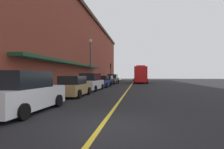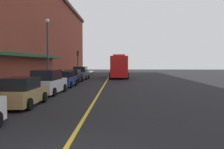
{
  "view_description": "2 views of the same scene",
  "coord_description": "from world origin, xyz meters",
  "px_view_note": "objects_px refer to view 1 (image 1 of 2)",
  "views": [
    {
      "loc": [
        1.22,
        -5.68,
        1.69
      ],
      "look_at": [
        -2.2,
        17.05,
        1.78
      ],
      "focal_mm": 28.23,
      "sensor_mm": 36.0,
      "label": 1
    },
    {
      "loc": [
        1.49,
        -5.64,
        2.46
      ],
      "look_at": [
        1.01,
        14.78,
        1.45
      ],
      "focal_mm": 39.02,
      "sensor_mm": 36.0,
      "label": 2
    }
  ],
  "objects_px": {
    "parked_car_1": "(74,87)",
    "parking_meter_1": "(81,81)",
    "parked_car_5": "(113,79)",
    "parking_meter_0": "(86,80)",
    "parked_car_2": "(91,82)",
    "street_lamp_left": "(90,57)",
    "parked_car_3": "(102,82)",
    "fire_truck": "(140,75)",
    "parked_car_4": "(108,81)",
    "traffic_light_near": "(111,69)",
    "parked_car_0": "(26,93)"
  },
  "relations": [
    {
      "from": "parked_car_0",
      "to": "parking_meter_1",
      "type": "xyz_separation_m",
      "value": [
        -1.45,
        12.12,
        0.19
      ]
    },
    {
      "from": "parking_meter_0",
      "to": "fire_truck",
      "type": "bearing_deg",
      "value": 68.48
    },
    {
      "from": "parked_car_0",
      "to": "street_lamp_left",
      "type": "distance_m",
      "value": 18.81
    },
    {
      "from": "parked_car_2",
      "to": "parked_car_5",
      "type": "height_order",
      "value": "parked_car_2"
    },
    {
      "from": "parked_car_5",
      "to": "street_lamp_left",
      "type": "xyz_separation_m",
      "value": [
        -2.0,
        -9.85,
        3.53
      ]
    },
    {
      "from": "parked_car_1",
      "to": "parking_meter_1",
      "type": "height_order",
      "value": "parked_car_1"
    },
    {
      "from": "parked_car_1",
      "to": "parking_meter_0",
      "type": "xyz_separation_m",
      "value": [
        -1.4,
        7.78,
        0.29
      ]
    },
    {
      "from": "parked_car_2",
      "to": "street_lamp_left",
      "type": "relative_size",
      "value": 0.71
    },
    {
      "from": "parked_car_3",
      "to": "fire_truck",
      "type": "xyz_separation_m",
      "value": [
        5.52,
        14.39,
        0.98
      ]
    },
    {
      "from": "parked_car_0",
      "to": "parked_car_3",
      "type": "xyz_separation_m",
      "value": [
        0.01,
        17.23,
        -0.11
      ]
    },
    {
      "from": "parked_car_2",
      "to": "fire_truck",
      "type": "bearing_deg",
      "value": -13.67
    },
    {
      "from": "parked_car_4",
      "to": "street_lamp_left",
      "type": "relative_size",
      "value": 0.63
    },
    {
      "from": "parked_car_3",
      "to": "parking_meter_1",
      "type": "xyz_separation_m",
      "value": [
        -1.46,
        -5.11,
        0.29
      ]
    },
    {
      "from": "parked_car_1",
      "to": "parked_car_5",
      "type": "relative_size",
      "value": 0.9
    },
    {
      "from": "parked_car_5",
      "to": "fire_truck",
      "type": "bearing_deg",
      "value": -57.67
    },
    {
      "from": "parked_car_0",
      "to": "parked_car_2",
      "type": "bearing_deg",
      "value": 0.96
    },
    {
      "from": "parked_car_1",
      "to": "parked_car_4",
      "type": "bearing_deg",
      "value": 0.18
    },
    {
      "from": "fire_truck",
      "to": "parked_car_1",
      "type": "bearing_deg",
      "value": -13.05
    },
    {
      "from": "parked_car_5",
      "to": "fire_truck",
      "type": "relative_size",
      "value": 0.5
    },
    {
      "from": "parked_car_0",
      "to": "parked_car_1",
      "type": "height_order",
      "value": "parked_car_0"
    },
    {
      "from": "parked_car_4",
      "to": "parked_car_5",
      "type": "distance_m",
      "value": 5.69
    },
    {
      "from": "parked_car_4",
      "to": "traffic_light_near",
      "type": "relative_size",
      "value": 1.02
    },
    {
      "from": "fire_truck",
      "to": "parked_car_2",
      "type": "bearing_deg",
      "value": -16.42
    },
    {
      "from": "parked_car_0",
      "to": "parking_meter_0",
      "type": "bearing_deg",
      "value": 6.32
    },
    {
      "from": "parked_car_3",
      "to": "traffic_light_near",
      "type": "distance_m",
      "value": 16.91
    },
    {
      "from": "parked_car_4",
      "to": "fire_truck",
      "type": "bearing_deg",
      "value": -30.77
    },
    {
      "from": "parked_car_0",
      "to": "parking_meter_1",
      "type": "relative_size",
      "value": 3.49
    },
    {
      "from": "parked_car_4",
      "to": "parked_car_2",
      "type": "bearing_deg",
      "value": -178.73
    },
    {
      "from": "parked_car_5",
      "to": "traffic_light_near",
      "type": "bearing_deg",
      "value": 13.99
    },
    {
      "from": "parked_car_4",
      "to": "street_lamp_left",
      "type": "height_order",
      "value": "street_lamp_left"
    },
    {
      "from": "parked_car_3",
      "to": "parking_meter_1",
      "type": "height_order",
      "value": "parked_car_3"
    },
    {
      "from": "fire_truck",
      "to": "parked_car_0",
      "type": "bearing_deg",
      "value": -10.61
    },
    {
      "from": "parked_car_0",
      "to": "parked_car_1",
      "type": "distance_m",
      "value": 6.16
    },
    {
      "from": "parked_car_3",
      "to": "street_lamp_left",
      "type": "height_order",
      "value": "street_lamp_left"
    },
    {
      "from": "parked_car_3",
      "to": "parked_car_4",
      "type": "xyz_separation_m",
      "value": [
        -0.15,
        5.28,
        -0.01
      ]
    },
    {
      "from": "parked_car_3",
      "to": "traffic_light_near",
      "type": "xyz_separation_m",
      "value": [
        -1.39,
        16.68,
        2.39
      ]
    },
    {
      "from": "parked_car_0",
      "to": "parked_car_5",
      "type": "xyz_separation_m",
      "value": [
        -0.05,
        28.21,
        -0.0
      ]
    },
    {
      "from": "parked_car_4",
      "to": "traffic_light_near",
      "type": "distance_m",
      "value": 11.71
    },
    {
      "from": "parked_car_3",
      "to": "street_lamp_left",
      "type": "bearing_deg",
      "value": 62.11
    },
    {
      "from": "fire_truck",
      "to": "parking_meter_0",
      "type": "xyz_separation_m",
      "value": [
        -6.97,
        -17.69,
        -0.69
      ]
    },
    {
      "from": "parked_car_4",
      "to": "parked_car_1",
      "type": "bearing_deg",
      "value": -178.56
    },
    {
      "from": "parking_meter_0",
      "to": "parking_meter_1",
      "type": "height_order",
      "value": "same"
    },
    {
      "from": "parked_car_1",
      "to": "parked_car_2",
      "type": "bearing_deg",
      "value": 0.52
    },
    {
      "from": "street_lamp_left",
      "to": "parked_car_0",
      "type": "bearing_deg",
      "value": -83.64
    },
    {
      "from": "parked_car_3",
      "to": "street_lamp_left",
      "type": "relative_size",
      "value": 0.66
    },
    {
      "from": "parked_car_4",
      "to": "traffic_light_near",
      "type": "height_order",
      "value": "traffic_light_near"
    },
    {
      "from": "parked_car_3",
      "to": "traffic_light_near",
      "type": "bearing_deg",
      "value": 5.57
    },
    {
      "from": "traffic_light_near",
      "to": "fire_truck",
      "type": "bearing_deg",
      "value": -18.33
    },
    {
      "from": "parked_car_1",
      "to": "parked_car_4",
      "type": "height_order",
      "value": "parked_car_1"
    },
    {
      "from": "parked_car_5",
      "to": "parking_meter_0",
      "type": "distance_m",
      "value": 14.34
    }
  ]
}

